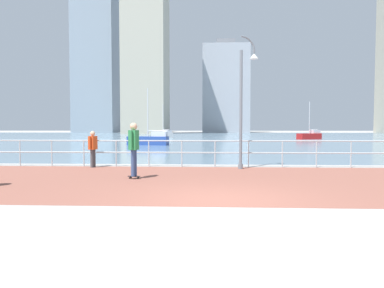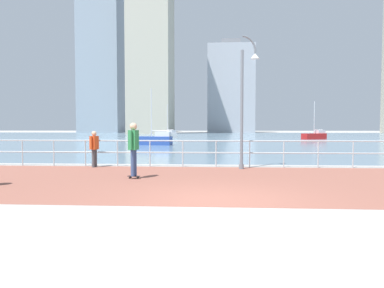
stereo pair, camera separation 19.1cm
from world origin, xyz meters
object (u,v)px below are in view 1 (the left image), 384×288
object	(u,v)px
sailboat_blue	(149,140)
sailboat_gray	(310,136)
lamppost	(245,96)
skateboarder	(134,145)
sailboat_white	(164,135)
bystander	(93,146)

from	to	relation	value
sailboat_blue	sailboat_gray	world-z (taller)	sailboat_blue
lamppost	skateboarder	world-z (taller)	lamppost
lamppost	sailboat_white	world-z (taller)	lamppost
bystander	sailboat_gray	distance (m)	39.88
lamppost	sailboat_gray	xyz separation A→B (m)	(12.70, 35.29, -2.44)
skateboarder	bystander	xyz separation A→B (m)	(-2.39, 3.11, -0.22)
lamppost	bystander	distance (m)	6.59
bystander	sailboat_gray	world-z (taller)	sailboat_gray
sailboat_blue	sailboat_gray	size ratio (longest dim) A/B	1.02
bystander	sailboat_blue	distance (m)	17.95
skateboarder	sailboat_blue	xyz separation A→B (m)	(-3.08, 21.04, -0.60)
sailboat_gray	bystander	bearing A→B (deg)	-118.39
lamppost	bystander	xyz separation A→B (m)	(-6.26, 0.20, -2.06)
bystander	sailboat_white	size ratio (longest dim) A/B	0.30
sailboat_blue	sailboat_gray	bearing A→B (deg)	41.12
lamppost	bystander	size ratio (longest dim) A/B	3.51
skateboarder	sailboat_gray	bearing A→B (deg)	66.55
skateboarder	sailboat_white	xyz separation A→B (m)	(-4.30, 40.93, -0.61)
lamppost	sailboat_blue	bearing A→B (deg)	110.94
sailboat_white	sailboat_gray	bearing A→B (deg)	-7.48
lamppost	sailboat_gray	bearing A→B (deg)	70.20
skateboarder	sailboat_blue	size ratio (longest dim) A/B	0.34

